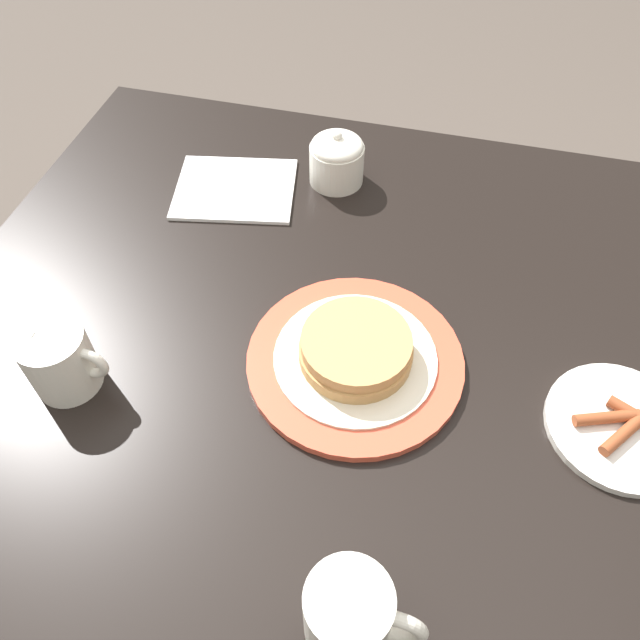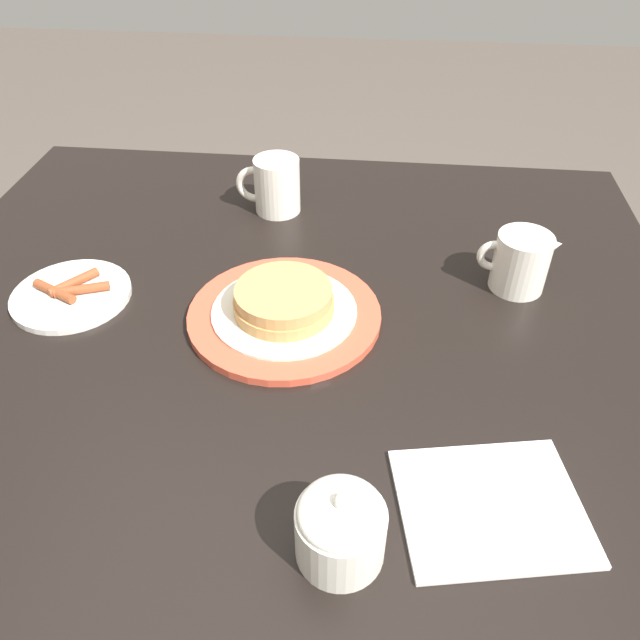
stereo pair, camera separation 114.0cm
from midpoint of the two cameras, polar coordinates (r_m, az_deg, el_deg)
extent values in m
plane|color=#51473F|center=(1.33, -0.90, -45.33)|extent=(8.00, 8.00, 0.00)
cube|color=black|center=(0.63, -1.73, -39.81)|extent=(1.15, 1.04, 0.03)
cube|color=black|center=(1.24, 28.04, -20.04)|extent=(0.07, 0.07, 0.69)
cube|color=black|center=(1.26, -23.39, -16.38)|extent=(0.07, 0.07, 0.69)
cylinder|color=#DB5138|center=(0.61, -1.69, -39.70)|extent=(0.27, 0.27, 0.01)
cylinder|color=beige|center=(0.60, -1.71, -39.56)|extent=(0.20, 0.20, 0.00)
cylinder|color=tan|center=(0.59, -1.74, -39.36)|extent=(0.14, 0.14, 0.02)
cylinder|color=tan|center=(0.57, -1.78, -39.02)|extent=(0.14, 0.14, 0.02)
cylinder|color=silver|center=(0.71, -33.03, -30.56)|extent=(0.17, 0.17, 0.01)
cylinder|color=brown|center=(0.69, -31.97, -30.75)|extent=(0.08, 0.04, 0.01)
cylinder|color=brown|center=(0.70, -35.24, -30.19)|extent=(0.08, 0.05, 0.01)
cylinder|color=brown|center=(0.70, -32.68, -29.10)|extent=(0.06, 0.07, 0.01)
cylinder|color=silver|center=(0.70, -3.31, -13.21)|extent=(0.08, 0.08, 0.10)
torus|color=silver|center=(0.71, -6.59, -12.88)|extent=(0.07, 0.01, 0.07)
cylinder|color=brown|center=(0.67, -3.44, -11.11)|extent=(0.07, 0.07, 0.00)
cylinder|color=silver|center=(0.68, 33.16, -27.18)|extent=(0.08, 0.08, 0.09)
cone|color=silver|center=(0.67, 37.21, -25.44)|extent=(0.04, 0.04, 0.04)
torus|color=silver|center=(0.65, 29.99, -27.36)|extent=(0.05, 0.01, 0.05)
cylinder|color=silver|center=(0.63, 16.94, -72.48)|extent=(0.09, 0.09, 0.06)
ellipsoid|color=silver|center=(0.59, 19.15, -73.64)|extent=(0.08, 0.08, 0.03)
sphere|color=silver|center=(0.58, 20.48, -74.26)|extent=(0.02, 0.02, 0.02)
cube|color=white|center=(0.67, 41.95, -61.65)|extent=(0.21, 0.19, 0.01)
camera|label=1|loc=(0.57, -4.98, 43.94)|focal=35.00mm
camera|label=2|loc=(0.57, 175.02, -43.94)|focal=35.00mm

